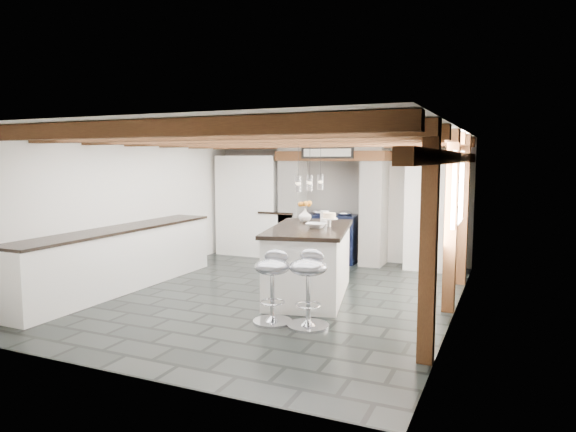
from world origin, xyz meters
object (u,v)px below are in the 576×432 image
at_px(bar_stool_near, 309,279).
at_px(kitchen_island, 310,261).
at_px(range_cooker, 332,237).
at_px(bar_stool_far, 273,278).

bearing_deg(bar_stool_near, kitchen_island, 118.51).
bearing_deg(kitchen_island, bar_stool_near, -81.47).
distance_m(range_cooker, bar_stool_near, 3.90).
bearing_deg(range_cooker, kitchen_island, -78.03).
relative_size(range_cooker, bar_stool_far, 1.15).
bearing_deg(kitchen_island, bar_stool_far, -100.47).
height_order(range_cooker, bar_stool_far, range_cooker).
xyz_separation_m(kitchen_island, bar_stool_far, (0.05, -1.31, 0.03)).
distance_m(kitchen_island, bar_stool_far, 1.31).
bearing_deg(kitchen_island, range_cooker, 89.49).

